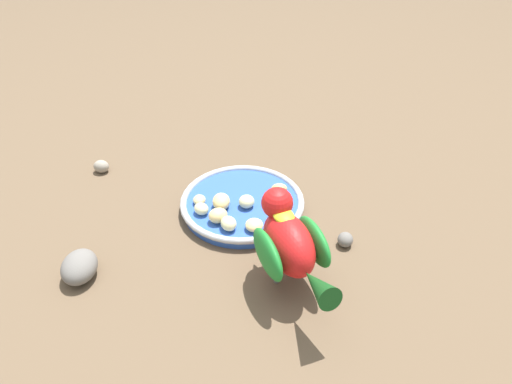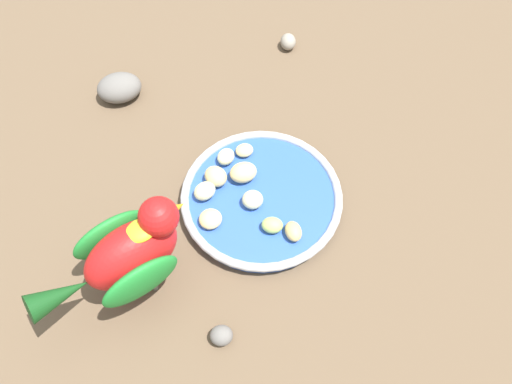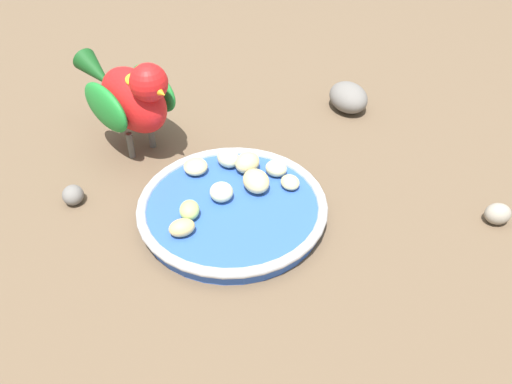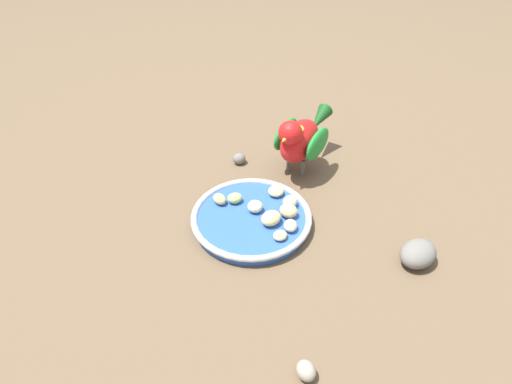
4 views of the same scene
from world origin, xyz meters
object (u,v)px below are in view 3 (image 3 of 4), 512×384
Objects in this scene: apple_piece_1 at (290,182)px; pebble_0 at (73,195)px; apple_piece_6 at (228,158)px; apple_piece_4 at (221,192)px; feeding_bowl at (232,208)px; apple_piece_2 at (276,168)px; apple_piece_3 at (256,181)px; apple_piece_5 at (182,228)px; parrot at (131,95)px; pebble_1 at (498,214)px; apple_piece_0 at (191,211)px; rock_large at (348,97)px; apple_piece_7 at (196,167)px; apple_piece_8 at (249,164)px.

apple_piece_1 is 0.27m from pebble_0.
apple_piece_4 is at bearing -57.51° from apple_piece_6.
feeding_bowl is 8.70× the size of apple_piece_1.
apple_piece_1 reaches higher than feeding_bowl.
apple_piece_2 reaches higher than pebble_0.
apple_piece_5 is (-0.02, -0.11, -0.00)m from apple_piece_3.
parrot reaches higher than pebble_0.
pebble_1 reaches higher than pebble_0.
apple_piece_4 is (-0.02, -0.04, -0.00)m from apple_piece_3.
apple_piece_6 reaches higher than apple_piece_0.
apple_piece_4 is (-0.02, -0.08, 0.00)m from apple_piece_2.
apple_piece_2 is (0.03, 0.12, 0.00)m from apple_piece_0.
rock_large is at bearing 89.92° from apple_piece_5.
apple_piece_1 is at bearing -19.24° from apple_piece_2.
apple_piece_6 is at bearing -172.81° from apple_piece_1.
apple_piece_7 is at bearing -166.94° from apple_piece_3.
apple_piece_8 is at bearing -154.10° from apple_piece_2.
pebble_1 is (0.28, 0.18, -0.02)m from apple_piece_4.
apple_piece_0 is 1.02× the size of pebble_0.
apple_piece_8 reaches higher than apple_piece_1.
apple_piece_1 is at bearing 62.69° from feeding_bowl.
apple_piece_6 is (-0.03, 0.10, 0.00)m from apple_piece_0.
rock_large is at bearing 92.53° from feeding_bowl.
apple_piece_8 reaches higher than rock_large.
apple_piece_8 is at bearing 11.09° from apple_piece_6.
apple_piece_4 is at bearing 177.23° from feeding_bowl.
parrot is (-0.14, -0.03, 0.05)m from apple_piece_6.
apple_piece_3 reaches higher than apple_piece_6.
feeding_bowl is 7.86× the size of apple_piece_0.
rock_large is (-0.02, 0.26, -0.01)m from apple_piece_3.
apple_piece_3 is at bearing 37.93° from pebble_0.
parrot reaches higher than apple_piece_8.
apple_piece_7 is at bearing 128.65° from apple_piece_0.
apple_piece_2 is 0.95× the size of apple_piece_4.
apple_piece_3 is 0.08m from apple_piece_7.
apple_piece_1 is 0.92× the size of pebble_0.
apple_piece_5 is at bearing -69.03° from apple_piece_0.
apple_piece_2 is at bearing 160.76° from apple_piece_1.
apple_piece_3 is at bearing 83.19° from feeding_bowl.
parrot is at bearing 174.73° from apple_piece_7.
apple_piece_4 is (0.01, 0.05, 0.00)m from apple_piece_0.
apple_piece_3 reaches higher than pebble_0.
apple_piece_6 is at bearing 107.01° from apple_piece_5.
apple_piece_0 reaches higher than feeding_bowl.
apple_piece_1 is at bearing 52.30° from apple_piece_4.
apple_piece_3 reaches higher than feeding_bowl.
apple_piece_3 is at bearing 13.06° from apple_piece_7.
apple_piece_0 is 0.99× the size of apple_piece_4.
pebble_0 is (-0.15, -0.16, -0.02)m from apple_piece_8.
apple_piece_2 is at bearing 18.97° from apple_piece_6.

